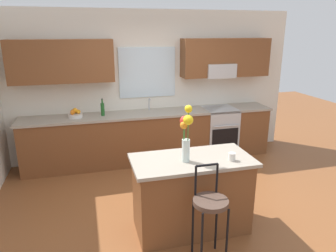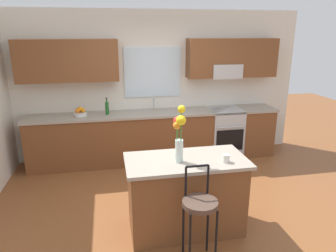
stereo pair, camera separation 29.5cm
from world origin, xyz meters
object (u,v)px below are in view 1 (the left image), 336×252
(oven_range, at_px, (219,131))
(mug_ceramic, at_px, (232,157))
(flower_vase, at_px, (186,131))
(bar_stool_near, at_px, (210,206))
(fruit_bowl_oranges, at_px, (75,114))
(bottle_olive_oil, at_px, (103,109))
(kitchen_island, at_px, (191,194))

(oven_range, bearing_deg, mug_ceramic, -110.92)
(flower_vase, relative_size, mug_ceramic, 7.22)
(bar_stool_near, xyz_separation_m, fruit_bowl_oranges, (-1.33, 2.79, 0.34))
(bar_stool_near, relative_size, fruit_bowl_oranges, 4.34)
(bar_stool_near, height_order, bottle_olive_oil, bottle_olive_oil)
(kitchen_island, xyz_separation_m, mug_ceramic, (0.42, -0.16, 0.50))
(kitchen_island, relative_size, fruit_bowl_oranges, 5.84)
(oven_range, relative_size, mug_ceramic, 10.22)
(bar_stool_near, relative_size, flower_vase, 1.60)
(kitchen_island, distance_m, mug_ceramic, 0.67)
(mug_ceramic, xyz_separation_m, bottle_olive_oil, (-1.29, 2.38, 0.07))
(oven_range, distance_m, bar_stool_near, 3.06)
(oven_range, relative_size, bar_stool_near, 0.88)
(kitchen_island, height_order, bottle_olive_oil, bottle_olive_oil)
(bar_stool_near, relative_size, bottle_olive_oil, 3.48)
(kitchen_island, xyz_separation_m, bar_stool_near, (-0.00, -0.57, 0.17))
(bottle_olive_oil, bearing_deg, bar_stool_near, -72.63)
(kitchen_island, bearing_deg, bar_stool_near, -90.00)
(bar_stool_near, bearing_deg, kitchen_island, 90.00)
(mug_ceramic, height_order, bottle_olive_oil, bottle_olive_oil)
(fruit_bowl_oranges, xyz_separation_m, bottle_olive_oil, (0.46, -0.00, 0.06))
(oven_range, distance_m, mug_ceramic, 2.57)
(kitchen_island, bearing_deg, fruit_bowl_oranges, 120.97)
(kitchen_island, height_order, bar_stool_near, bar_stool_near)
(oven_range, bearing_deg, flower_vase, -122.21)
(oven_range, xyz_separation_m, fruit_bowl_oranges, (-2.65, 0.03, 0.52))
(fruit_bowl_oranges, bearing_deg, bottle_olive_oil, -0.49)
(oven_range, height_order, flower_vase, flower_vase)
(oven_range, distance_m, fruit_bowl_oranges, 2.70)
(mug_ceramic, bearing_deg, bottle_olive_oil, 118.43)
(bar_stool_near, distance_m, bottle_olive_oil, 2.94)
(bottle_olive_oil, bearing_deg, mug_ceramic, -61.57)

